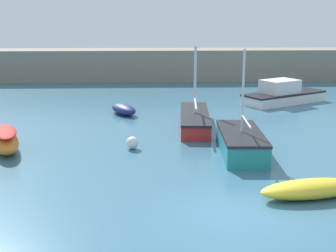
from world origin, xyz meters
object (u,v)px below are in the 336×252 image
at_px(rowboat_blue_near, 311,189).
at_px(fishing_dinghy_green, 124,109).
at_px(sailboat_short_mast, 195,120).
at_px(sailboat_twin_hulled, 241,142).
at_px(mooring_buoy_white, 132,143).
at_px(motorboat_grey_hull, 283,94).
at_px(rowboat_with_red_cover, 5,140).

bearing_deg(rowboat_blue_near, fishing_dinghy_green, -72.75).
xyz_separation_m(fishing_dinghy_green, sailboat_short_mast, (3.96, -3.41, 0.12)).
xyz_separation_m(sailboat_twin_hulled, fishing_dinghy_green, (-5.54, 8.19, -0.20)).
relative_size(fishing_dinghy_green, mooring_buoy_white, 4.44).
bearing_deg(fishing_dinghy_green, motorboat_grey_hull, -104.27).
distance_m(sailboat_twin_hulled, rowboat_blue_near, 5.22).
xyz_separation_m(sailboat_twin_hulled, rowboat_blue_near, (1.40, -5.03, -0.20)).
height_order(motorboat_grey_hull, mooring_buoy_white, motorboat_grey_hull).
height_order(rowboat_with_red_cover, fishing_dinghy_green, rowboat_with_red_cover).
distance_m(motorboat_grey_hull, fishing_dinghy_green, 11.00).
bearing_deg(sailboat_short_mast, rowboat_blue_near, -159.22).
relative_size(sailboat_twin_hulled, rowboat_blue_near, 1.23).
bearing_deg(rowboat_with_red_cover, mooring_buoy_white, 71.61).
distance_m(sailboat_short_mast, mooring_buoy_white, 5.03).
bearing_deg(rowboat_blue_near, sailboat_short_mast, -83.55).
bearing_deg(rowboat_blue_near, mooring_buoy_white, -54.28).
relative_size(sailboat_twin_hulled, motorboat_grey_hull, 0.74).
relative_size(rowboat_blue_near, rowboat_with_red_cover, 1.13).
bearing_deg(sailboat_short_mast, mooring_buoy_white, 144.71).
bearing_deg(motorboat_grey_hull, sailboat_twin_hulled, -143.47).
height_order(motorboat_grey_hull, rowboat_with_red_cover, motorboat_grey_hull).
relative_size(rowboat_with_red_cover, fishing_dinghy_green, 1.31).
relative_size(rowboat_with_red_cover, mooring_buoy_white, 5.82).
bearing_deg(sailboat_short_mast, motorboat_grey_hull, -41.01).
bearing_deg(sailboat_twin_hulled, motorboat_grey_hull, -21.16).
height_order(motorboat_grey_hull, sailboat_short_mast, sailboat_short_mast).
bearing_deg(fishing_dinghy_green, rowboat_with_red_cover, 116.17).
bearing_deg(sailboat_twin_hulled, fishing_dinghy_green, 36.60).
relative_size(sailboat_twin_hulled, fishing_dinghy_green, 1.83).
relative_size(rowboat_blue_near, sailboat_short_mast, 0.63).
xyz_separation_m(sailboat_twin_hulled, rowboat_with_red_cover, (-10.35, 0.71, 0.01)).
bearing_deg(rowboat_blue_near, rowboat_with_red_cover, -36.50).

